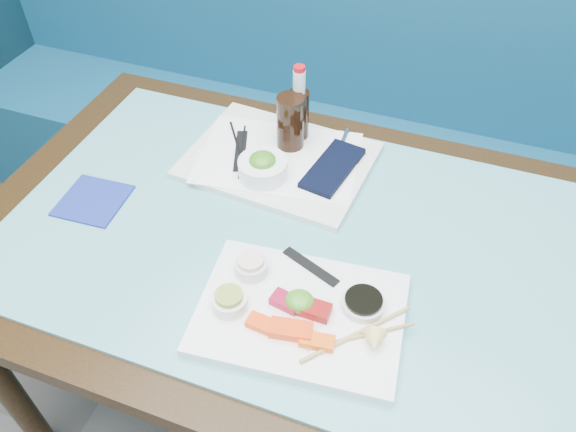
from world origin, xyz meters
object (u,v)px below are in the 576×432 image
(booth_bench, at_px, (372,146))
(cola_glass, at_px, (290,122))
(sashimi_plate, at_px, (300,314))
(blue_napkin, at_px, (93,200))
(dining_table, at_px, (293,262))
(cola_bottle_body, at_px, (299,118))
(serving_tray, at_px, (279,160))
(seaweed_bowl, at_px, (263,169))

(booth_bench, xyz_separation_m, cola_glass, (-0.10, -0.57, 0.47))
(sashimi_plate, bearing_deg, blue_napkin, 160.49)
(dining_table, bearing_deg, cola_bottle_body, 107.69)
(serving_tray, xyz_separation_m, blue_napkin, (-0.34, -0.27, -0.01))
(blue_napkin, bearing_deg, dining_table, 7.31)
(dining_table, relative_size, cola_bottle_body, 9.78)
(serving_tray, distance_m, blue_napkin, 0.44)
(cola_bottle_body, xyz_separation_m, blue_napkin, (-0.36, -0.37, -0.07))
(blue_napkin, bearing_deg, sashimi_plate, -13.86)
(booth_bench, bearing_deg, serving_tray, -100.28)
(seaweed_bowl, relative_size, cola_glass, 0.83)
(sashimi_plate, distance_m, blue_napkin, 0.56)
(seaweed_bowl, bearing_deg, serving_tray, 82.41)
(booth_bench, relative_size, cola_glass, 21.98)
(serving_tray, relative_size, blue_napkin, 3.06)
(booth_bench, relative_size, serving_tray, 7.05)
(seaweed_bowl, bearing_deg, dining_table, -47.51)
(booth_bench, relative_size, cola_bottle_body, 20.95)
(booth_bench, bearing_deg, sashimi_plate, -85.50)
(booth_bench, height_order, dining_table, booth_bench)
(seaweed_bowl, bearing_deg, booth_bench, 80.00)
(dining_table, bearing_deg, blue_napkin, -172.69)
(dining_table, distance_m, serving_tray, 0.26)
(blue_napkin, bearing_deg, cola_bottle_body, 45.42)
(serving_tray, bearing_deg, dining_table, -56.89)
(sashimi_plate, height_order, blue_napkin, sashimi_plate)
(booth_bench, xyz_separation_m, dining_table, (0.00, -0.84, 0.29))
(sashimi_plate, bearing_deg, serving_tray, 110.23)
(cola_bottle_body, bearing_deg, cola_glass, -98.61)
(sashimi_plate, relative_size, blue_napkin, 2.70)
(seaweed_bowl, bearing_deg, blue_napkin, -149.82)
(sashimi_plate, bearing_deg, cola_bottle_body, 104.09)
(cola_glass, height_order, blue_napkin, cola_glass)
(serving_tray, relative_size, seaweed_bowl, 3.75)
(dining_table, bearing_deg, seaweed_bowl, 132.49)
(booth_bench, height_order, blue_napkin, booth_bench)
(dining_table, height_order, seaweed_bowl, seaweed_bowl)
(sashimi_plate, bearing_deg, seaweed_bowl, 116.43)
(sashimi_plate, xyz_separation_m, blue_napkin, (-0.54, 0.13, -0.01))
(sashimi_plate, height_order, cola_glass, cola_glass)
(cola_glass, height_order, cola_bottle_body, cola_glass)
(booth_bench, distance_m, cola_glass, 0.75)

